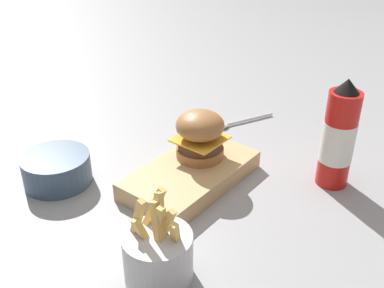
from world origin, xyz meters
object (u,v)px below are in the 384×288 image
(burger, at_px, (200,134))
(fries_basket, at_px, (158,255))
(ketchup_bottle, at_px, (338,138))
(spoon, at_px, (232,123))
(side_bowl, at_px, (57,168))
(serving_board, at_px, (192,174))

(burger, distance_m, fries_basket, 0.30)
(burger, height_order, ketchup_bottle, ketchup_bottle)
(fries_basket, relative_size, spoon, 0.87)
(side_bowl, bearing_deg, burger, 135.91)
(burger, relative_size, spoon, 0.61)
(burger, distance_m, side_bowl, 0.29)
(serving_board, relative_size, burger, 2.76)
(side_bowl, height_order, spoon, side_bowl)
(burger, relative_size, fries_basket, 0.69)
(fries_basket, distance_m, spoon, 0.53)
(ketchup_bottle, height_order, fries_basket, ketchup_bottle)
(burger, height_order, spoon, burger)
(burger, xyz_separation_m, fries_basket, (0.27, 0.13, -0.04))
(ketchup_bottle, bearing_deg, side_bowl, -51.90)
(burger, height_order, side_bowl, burger)
(side_bowl, bearing_deg, fries_basket, 78.80)
(serving_board, xyz_separation_m, side_bowl, (0.17, -0.21, 0.01))
(ketchup_bottle, distance_m, spoon, 0.32)
(fries_basket, bearing_deg, ketchup_bottle, 165.97)
(burger, relative_size, side_bowl, 0.75)
(serving_board, bearing_deg, side_bowl, -51.79)
(burger, height_order, fries_basket, fries_basket)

